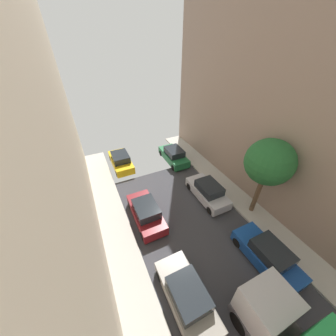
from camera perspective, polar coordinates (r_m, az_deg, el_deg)
name	(u,v)px	position (r m, az deg, el deg)	size (l,w,h in m)	color
parked_car_left_3	(187,296)	(11.42, 5.70, -34.16)	(1.78, 4.20, 1.57)	gray
parked_car_left_4	(146,212)	(14.24, -6.67, -13.27)	(1.78, 4.20, 1.57)	maroon
parked_car_left_5	(121,161)	(19.94, -14.13, 2.14)	(1.78, 4.20, 1.57)	gold
parked_car_right_2	(268,255)	(13.62, 28.03, -22.37)	(1.78, 4.20, 1.57)	#194799
parked_car_right_3	(208,191)	(16.05, 11.96, -6.99)	(1.78, 4.20, 1.57)	silver
parked_car_right_4	(174,155)	(20.23, 1.75, 3.85)	(1.78, 4.20, 1.57)	#1E6638
street_tree_1	(269,162)	(13.77, 28.35, 1.48)	(3.10, 3.10, 6.06)	brown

